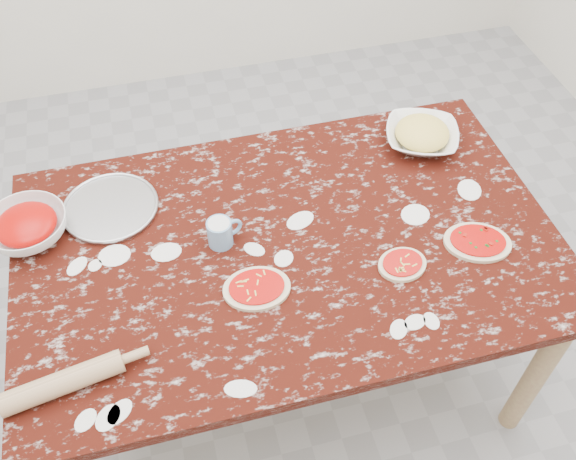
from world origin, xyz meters
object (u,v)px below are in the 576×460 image
Objects in this scene: flour_mug at (221,232)px; pizza_tray at (111,208)px; worktable at (288,258)px; sauce_bowl at (28,228)px; rolling_pin at (63,383)px; cheese_bowl at (421,137)px.

pizza_tray is at bearing 144.80° from flour_mug.
flour_mug reaches higher than worktable.
worktable is 6.72× the size of sauce_bowl.
pizza_tray is at bearing 152.13° from worktable.
pizza_tray is 0.38m from flour_mug.
flour_mug reaches higher than pizza_tray.
sauce_bowl reaches higher than rolling_pin.
flour_mug reaches higher than rolling_pin.
worktable is at bearing -150.80° from cheese_bowl.
worktable is 5.41× the size of rolling_pin.
sauce_bowl is 0.57m from flour_mug.
pizza_tray is 1.19× the size of cheese_bowl.
sauce_bowl reaches higher than pizza_tray.
cheese_bowl and rolling_pin have the same top height.
rolling_pin is (-1.20, -0.63, -0.00)m from cheese_bowl.
worktable is at bearing -27.87° from pizza_tray.
flour_mug is at bearing 166.41° from worktable.
rolling_pin is (-0.46, -0.37, -0.02)m from flour_mug.
sauce_bowl is (-0.24, -0.05, 0.03)m from pizza_tray.
sauce_bowl is (-0.74, 0.22, 0.12)m from worktable.
cheese_bowl is 0.82× the size of rolling_pin.
rolling_pin is (-0.15, -0.58, 0.02)m from pizza_tray.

